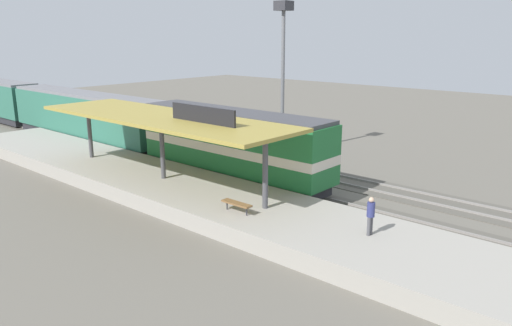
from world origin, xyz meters
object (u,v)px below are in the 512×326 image
at_px(light_mast, 283,47).
at_px(passenger_carriage_front, 85,116).
at_px(person_waiting, 371,214).
at_px(locomotive, 233,145).
at_px(platform_bench, 237,204).

bearing_deg(light_mast, passenger_carriage_front, 116.12).
bearing_deg(person_waiting, locomotive, 70.85).
xyz_separation_m(platform_bench, person_waiting, (1.76, -6.24, 0.51)).
bearing_deg(passenger_carriage_front, locomotive, -90.00).
distance_m(light_mast, person_waiting, 19.82).
bearing_deg(light_mast, person_waiting, -130.08).
bearing_deg(light_mast, locomotive, -165.00).
xyz_separation_m(passenger_carriage_front, person_waiting, (-4.24, -30.22, -0.46)).
bearing_deg(person_waiting, passenger_carriage_front, 82.01).
distance_m(passenger_carriage_front, light_mast, 18.73).
height_order(platform_bench, light_mast, light_mast).
xyz_separation_m(platform_bench, light_mast, (13.80, 8.08, 7.05)).
distance_m(locomotive, person_waiting, 12.95).
height_order(passenger_carriage_front, light_mast, light_mast).
height_order(passenger_carriage_front, person_waiting, passenger_carriage_front).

